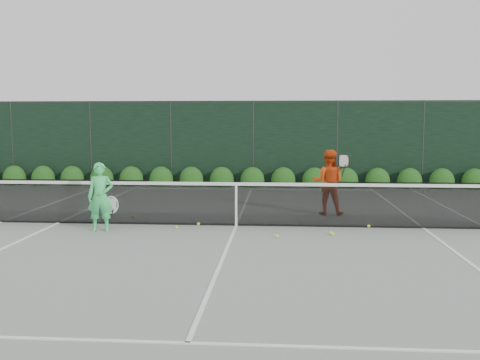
{
  "coord_description": "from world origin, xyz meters",
  "views": [
    {
      "loc": [
        0.95,
        -11.77,
        2.35
      ],
      "look_at": [
        0.06,
        0.3,
        1.0
      ],
      "focal_mm": 40.0,
      "sensor_mm": 36.0,
      "label": 1
    }
  ],
  "objects": [
    {
      "name": "windscreen_fence",
      "position": [
        0.0,
        -2.71,
        1.51
      ],
      "size": [
        32.0,
        21.07,
        3.06
      ],
      "color": "black",
      "rests_on": "ground"
    },
    {
      "name": "tennis_balls",
      "position": [
        0.46,
        -0.37,
        0.03
      ],
      "size": [
        5.58,
        2.01,
        0.07
      ],
      "color": "#EBF737",
      "rests_on": "ground"
    },
    {
      "name": "hedge_row",
      "position": [
        -0.0,
        7.15,
        0.23
      ],
      "size": [
        31.66,
        0.65,
        0.94
      ],
      "color": "#173A10",
      "rests_on": "ground"
    },
    {
      "name": "court_lines",
      "position": [
        0.0,
        0.0,
        0.01
      ],
      "size": [
        11.03,
        23.83,
        0.01
      ],
      "color": "white",
      "rests_on": "ground"
    },
    {
      "name": "player_man",
      "position": [
        2.19,
        1.63,
        0.82
      ],
      "size": [
        0.95,
        0.75,
        1.63
      ],
      "rotation": [
        0.0,
        0.0,
        2.95
      ],
      "color": "#D54411",
      "rests_on": "ground"
    },
    {
      "name": "player_woman",
      "position": [
        -2.83,
        -0.78,
        0.73
      ],
      "size": [
        0.65,
        0.44,
        1.47
      ],
      "rotation": [
        0.0,
        0.0,
        0.18
      ],
      "color": "#3ED56D",
      "rests_on": "ground"
    },
    {
      "name": "ground",
      "position": [
        0.0,
        0.0,
        0.0
      ],
      "size": [
        80.0,
        80.0,
        0.0
      ],
      "primitive_type": "plane",
      "color": "gray",
      "rests_on": "ground"
    },
    {
      "name": "tennis_net",
      "position": [
        -0.02,
        0.0,
        0.53
      ],
      "size": [
        12.9,
        0.1,
        1.07
      ],
      "color": "black",
      "rests_on": "ground"
    }
  ]
}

